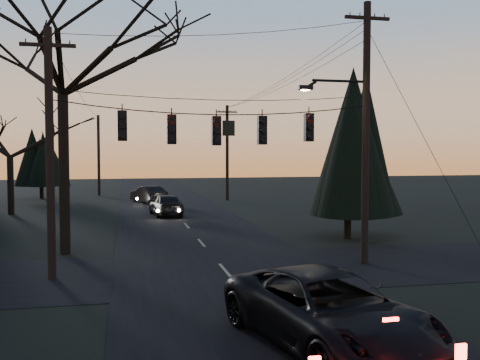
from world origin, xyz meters
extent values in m
cube|color=black|center=(0.00, 20.00, 0.01)|extent=(8.00, 120.00, 0.02)
cube|color=black|center=(0.00, 10.00, 0.01)|extent=(60.00, 7.00, 0.02)
cylinder|color=black|center=(-0.25, 10.00, 6.10)|extent=(11.50, 0.04, 0.04)
cylinder|color=black|center=(-6.04, 14.59, 3.37)|extent=(0.44, 0.44, 6.73)
cylinder|color=black|center=(7.34, 15.79, 0.80)|extent=(0.36, 0.36, 1.60)
cone|color=black|center=(7.34, 15.79, 4.46)|extent=(4.33, 4.33, 6.52)
cylinder|color=black|center=(-11.25, 30.47, 1.99)|extent=(0.44, 0.44, 3.98)
cylinder|color=black|center=(-11.08, 43.42, 0.80)|extent=(0.36, 0.36, 1.60)
cone|color=black|center=(-11.08, 43.42, 3.49)|extent=(3.67, 3.67, 4.58)
imported|color=black|center=(0.80, 1.95, 0.82)|extent=(4.00, 6.40, 1.65)
imported|color=black|center=(-0.80, 27.30, 0.76)|extent=(2.27, 4.64, 1.52)
imported|color=black|center=(-1.56, 36.90, 0.72)|extent=(3.12, 4.58, 1.43)
camera|label=1|loc=(-3.57, -8.99, 4.33)|focal=40.00mm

